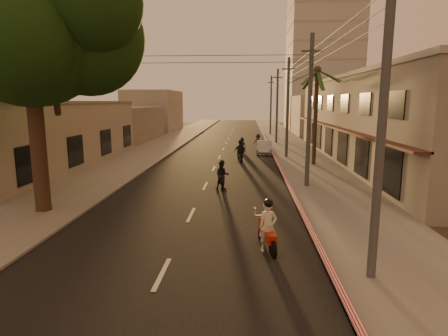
{
  "coord_description": "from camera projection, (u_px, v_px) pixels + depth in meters",
  "views": [
    {
      "loc": [
        2.52,
        -14.47,
        5.18
      ],
      "look_at": [
        1.31,
        5.59,
        1.58
      ],
      "focal_mm": 30.0,
      "sensor_mm": 36.0,
      "label": 1
    }
  ],
  "objects": [
    {
      "name": "scooter_far_a",
      "position": [
        242.0,
        146.0,
        37.84
      ],
      "size": [
        0.84,
        1.63,
        1.6
      ],
      "rotation": [
        0.0,
        0.0,
        0.1
      ],
      "color": "black",
      "rests_on": "ground"
    },
    {
      "name": "scooter_far_b",
      "position": [
        258.0,
        142.0,
        40.84
      ],
      "size": [
        1.1,
        1.73,
        1.69
      ],
      "rotation": [
        0.0,
        0.0,
        -0.06
      ],
      "color": "black",
      "rests_on": "ground"
    },
    {
      "name": "curb_stripe",
      "position": [
        279.0,
        166.0,
        29.7
      ],
      "size": [
        0.2,
        60.0,
        0.2
      ],
      "primitive_type": "cube",
      "color": "red",
      "rests_on": "ground"
    },
    {
      "name": "shophouse_row",
      "position": [
        383.0,
        120.0,
        31.49
      ],
      "size": [
        8.8,
        34.2,
        7.3
      ],
      "color": "gray",
      "rests_on": "ground"
    },
    {
      "name": "utility_poles",
      "position": [
        288.0,
        86.0,
        33.41
      ],
      "size": [
        1.2,
        48.26,
        9.0
      ],
      "color": "#38383A",
      "rests_on": "ground"
    },
    {
      "name": "sidewalk_right",
      "position": [
        300.0,
        158.0,
        34.47
      ],
      "size": [
        5.0,
        140.0,
        0.12
      ],
      "primitive_type": "cube",
      "color": "slate",
      "rests_on": "ground"
    },
    {
      "name": "scooter_red",
      "position": [
        268.0,
        228.0,
        12.99
      ],
      "size": [
        0.94,
        1.89,
        1.89
      ],
      "rotation": [
        0.0,
        0.0,
        0.25
      ],
      "color": "black",
      "rests_on": "ground"
    },
    {
      "name": "filler_left_near",
      "position": [
        121.0,
        124.0,
        49.13
      ],
      "size": [
        8.0,
        14.0,
        4.4
      ],
      "primitive_type": "cube",
      "color": "#A9A499",
      "rests_on": "ground"
    },
    {
      "name": "left_building",
      "position": [
        37.0,
        134.0,
        29.41
      ],
      "size": [
        8.2,
        24.2,
        5.2
      ],
      "color": "#A9A499",
      "rests_on": "ground"
    },
    {
      "name": "parked_car",
      "position": [
        264.0,
        147.0,
        36.93
      ],
      "size": [
        1.72,
        4.19,
        1.35
      ],
      "primitive_type": "imported",
      "rotation": [
        0.0,
        0.0,
        -0.04
      ],
      "color": "#A3A6AB",
      "rests_on": "ground"
    },
    {
      "name": "filler_right",
      "position": [
        321.0,
        115.0,
        58.13
      ],
      "size": [
        8.0,
        14.0,
        6.0
      ],
      "primitive_type": "cube",
      "color": "#A9A499",
      "rests_on": "ground"
    },
    {
      "name": "palm_tree",
      "position": [
        317.0,
        76.0,
        29.27
      ],
      "size": [
        5.0,
        5.0,
        8.2
      ],
      "color": "black",
      "rests_on": "ground"
    },
    {
      "name": "road",
      "position": [
        219.0,
        157.0,
        34.93
      ],
      "size": [
        10.0,
        140.0,
        0.02
      ],
      "primitive_type": "cube",
      "color": "black",
      "rests_on": "ground"
    },
    {
      "name": "filler_left_far",
      "position": [
        154.0,
        111.0,
        66.59
      ],
      "size": [
        8.0,
        14.0,
        7.0
      ],
      "primitive_type": "cube",
      "color": "#A9A499",
      "rests_on": "ground"
    },
    {
      "name": "sidewalk_left",
      "position": [
        140.0,
        156.0,
        35.37
      ],
      "size": [
        5.0,
        140.0,
        0.12
      ],
      "primitive_type": "cube",
      "color": "slate",
      "rests_on": "ground"
    },
    {
      "name": "scooter_mid_a",
      "position": [
        222.0,
        176.0,
        22.21
      ],
      "size": [
        0.89,
        1.81,
        1.77
      ],
      "rotation": [
        0.0,
        0.0,
        0.06
      ],
      "color": "black",
      "rests_on": "ground"
    },
    {
      "name": "scooter_mid_b",
      "position": [
        240.0,
        152.0,
        32.19
      ],
      "size": [
        1.23,
        1.94,
        1.93
      ],
      "rotation": [
        0.0,
        0.0,
        0.2
      ],
      "color": "black",
      "rests_on": "ground"
    },
    {
      "name": "broadleaf_tree",
      "position": [
        38.0,
        24.0,
        16.29
      ],
      "size": [
        9.6,
        8.7,
        12.1
      ],
      "color": "black",
      "rests_on": "ground"
    },
    {
      "name": "distant_tower",
      "position": [
        323.0,
        51.0,
        66.89
      ],
      "size": [
        12.1,
        12.1,
        28.0
      ],
      "color": "#B7B5B2",
      "rests_on": "ground"
    },
    {
      "name": "ground",
      "position": [
        184.0,
        230.0,
        15.28
      ],
      "size": [
        160.0,
        160.0,
        0.0
      ],
      "primitive_type": "plane",
      "color": "#383023",
      "rests_on": "ground"
    }
  ]
}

